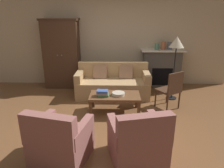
{
  "coord_description": "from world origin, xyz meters",
  "views": [
    {
      "loc": [
        0.2,
        -3.72,
        2.1
      ],
      "look_at": [
        0.1,
        0.82,
        0.55
      ],
      "focal_mm": 32.96,
      "sensor_mm": 36.0,
      "label": 1
    }
  ],
  "objects_px": {
    "mantel_vase_jade": "(157,47)",
    "mantel_vase_terracotta": "(163,46)",
    "couch": "(113,84)",
    "book_stack": "(103,93)",
    "side_chair_wooden": "(171,88)",
    "armoire": "(62,54)",
    "armchair_near_left": "(60,142)",
    "fruit_bowl": "(118,94)",
    "fireplace": "(161,68)",
    "coffee_table": "(115,97)",
    "floor_lamp": "(176,46)",
    "armchair_near_right": "(138,142)",
    "mantel_vase_slate": "(169,46)"
  },
  "relations": [
    {
      "from": "fireplace",
      "to": "side_chair_wooden",
      "type": "bearing_deg",
      "value": -93.68
    },
    {
      "from": "fruit_bowl",
      "to": "side_chair_wooden",
      "type": "height_order",
      "value": "side_chair_wooden"
    },
    {
      "from": "fireplace",
      "to": "mantel_vase_terracotta",
      "type": "bearing_deg",
      "value": -90.0
    },
    {
      "from": "mantel_vase_jade",
      "to": "coffee_table",
      "type": "bearing_deg",
      "value": -123.48
    },
    {
      "from": "coffee_table",
      "to": "book_stack",
      "type": "distance_m",
      "value": 0.3
    },
    {
      "from": "armoire",
      "to": "armchair_near_left",
      "type": "relative_size",
      "value": 2.14
    },
    {
      "from": "mantel_vase_jade",
      "to": "armchair_near_left",
      "type": "bearing_deg",
      "value": -120.1
    },
    {
      "from": "armoire",
      "to": "side_chair_wooden",
      "type": "height_order",
      "value": "armoire"
    },
    {
      "from": "armoire",
      "to": "coffee_table",
      "type": "distance_m",
      "value": 2.44
    },
    {
      "from": "couch",
      "to": "fruit_bowl",
      "type": "relative_size",
      "value": 6.95
    },
    {
      "from": "mantel_vase_jade",
      "to": "fruit_bowl",
      "type": "bearing_deg",
      "value": -121.38
    },
    {
      "from": "couch",
      "to": "mantel_vase_jade",
      "type": "distance_m",
      "value": 1.73
    },
    {
      "from": "couch",
      "to": "mantel_vase_jade",
      "type": "relative_size",
      "value": 11.13
    },
    {
      "from": "fruit_bowl",
      "to": "armchair_near_left",
      "type": "height_order",
      "value": "armchair_near_left"
    },
    {
      "from": "book_stack",
      "to": "armchair_near_right",
      "type": "height_order",
      "value": "armchair_near_right"
    },
    {
      "from": "mantel_vase_slate",
      "to": "side_chair_wooden",
      "type": "height_order",
      "value": "mantel_vase_slate"
    },
    {
      "from": "armoire",
      "to": "mantel_vase_slate",
      "type": "distance_m",
      "value": 3.14
    },
    {
      "from": "mantel_vase_jade",
      "to": "floor_lamp",
      "type": "height_order",
      "value": "floor_lamp"
    },
    {
      "from": "fireplace",
      "to": "mantel_vase_slate",
      "type": "bearing_deg",
      "value": -5.69
    },
    {
      "from": "mantel_vase_jade",
      "to": "armchair_near_left",
      "type": "distance_m",
      "value": 4.07
    },
    {
      "from": "book_stack",
      "to": "floor_lamp",
      "type": "distance_m",
      "value": 2.16
    },
    {
      "from": "couch",
      "to": "fruit_bowl",
      "type": "xyz_separation_m",
      "value": [
        0.14,
        -1.07,
        0.14
      ]
    },
    {
      "from": "couch",
      "to": "book_stack",
      "type": "xyz_separation_m",
      "value": [
        -0.2,
        -1.12,
        0.17
      ]
    },
    {
      "from": "armchair_near_left",
      "to": "armoire",
      "type": "bearing_deg",
      "value": 103.03
    },
    {
      "from": "fireplace",
      "to": "couch",
      "type": "bearing_deg",
      "value": -151.33
    },
    {
      "from": "book_stack",
      "to": "side_chair_wooden",
      "type": "xyz_separation_m",
      "value": [
        1.54,
        0.28,
        0.03
      ]
    },
    {
      "from": "mantel_vase_slate",
      "to": "armoire",
      "type": "bearing_deg",
      "value": -178.9
    },
    {
      "from": "coffee_table",
      "to": "mantel_vase_jade",
      "type": "xyz_separation_m",
      "value": [
        1.2,
        1.81,
        0.84
      ]
    },
    {
      "from": "mantel_vase_slate",
      "to": "mantel_vase_jade",
      "type": "bearing_deg",
      "value": 180.0
    },
    {
      "from": "mantel_vase_jade",
      "to": "mantel_vase_terracotta",
      "type": "xyz_separation_m",
      "value": [
        0.18,
        0.0,
        0.03
      ]
    },
    {
      "from": "book_stack",
      "to": "mantel_vase_terracotta",
      "type": "bearing_deg",
      "value": 49.05
    },
    {
      "from": "fireplace",
      "to": "side_chair_wooden",
      "type": "relative_size",
      "value": 1.4
    },
    {
      "from": "couch",
      "to": "fireplace",
      "type": "bearing_deg",
      "value": 28.67
    },
    {
      "from": "couch",
      "to": "fruit_bowl",
      "type": "distance_m",
      "value": 1.09
    },
    {
      "from": "couch",
      "to": "mantel_vase_terracotta",
      "type": "bearing_deg",
      "value": 28.12
    },
    {
      "from": "coffee_table",
      "to": "mantel_vase_jade",
      "type": "distance_m",
      "value": 2.33
    },
    {
      "from": "side_chair_wooden",
      "to": "mantel_vase_terracotta",
      "type": "bearing_deg",
      "value": 86.28
    },
    {
      "from": "couch",
      "to": "side_chair_wooden",
      "type": "bearing_deg",
      "value": -32.14
    },
    {
      "from": "book_stack",
      "to": "armchair_near_right",
      "type": "xyz_separation_m",
      "value": [
        0.62,
        -1.51,
        -0.17
      ]
    },
    {
      "from": "fruit_bowl",
      "to": "side_chair_wooden",
      "type": "relative_size",
      "value": 0.31
    },
    {
      "from": "coffee_table",
      "to": "mantel_vase_slate",
      "type": "relative_size",
      "value": 5.11
    },
    {
      "from": "fireplace",
      "to": "armchair_near_left",
      "type": "xyz_separation_m",
      "value": [
        -2.17,
        -3.45,
        -0.25
      ]
    },
    {
      "from": "coffee_table",
      "to": "floor_lamp",
      "type": "relative_size",
      "value": 0.69
    },
    {
      "from": "armchair_near_left",
      "to": "armchair_near_right",
      "type": "bearing_deg",
      "value": 1.36
    },
    {
      "from": "mantel_vase_jade",
      "to": "armchair_near_right",
      "type": "distance_m",
      "value": 3.62
    },
    {
      "from": "mantel_vase_jade",
      "to": "side_chair_wooden",
      "type": "distance_m",
      "value": 1.76
    },
    {
      "from": "fireplace",
      "to": "armchair_near_right",
      "type": "relative_size",
      "value": 1.37
    },
    {
      "from": "armchair_near_right",
      "to": "side_chair_wooden",
      "type": "distance_m",
      "value": 2.02
    },
    {
      "from": "armchair_near_left",
      "to": "side_chair_wooden",
      "type": "height_order",
      "value": "side_chair_wooden"
    },
    {
      "from": "fruit_bowl",
      "to": "mantel_vase_terracotta",
      "type": "distance_m",
      "value": 2.38
    }
  ]
}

